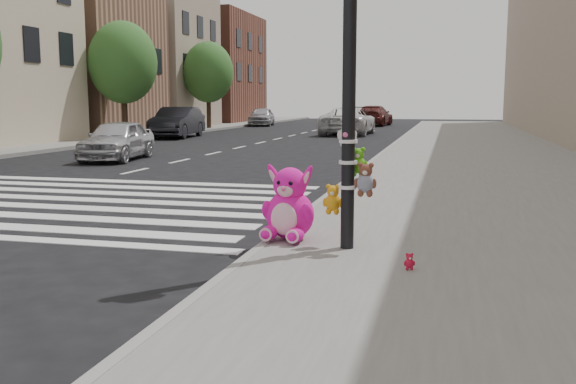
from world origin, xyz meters
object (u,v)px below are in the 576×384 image
(pink_bunny, at_px, (289,208))
(car_dark_far, at_px, (177,122))
(signal_pole, at_px, (350,111))
(car_white_near, at_px, (348,121))
(car_silver_far, at_px, (117,140))
(red_teddy, at_px, (409,261))

(pink_bunny, xyz_separation_m, car_dark_far, (-11.55, 22.66, 0.24))
(signal_pole, xyz_separation_m, car_white_near, (-4.30, 27.82, -1.04))
(signal_pole, xyz_separation_m, car_dark_far, (-12.37, 22.96, -1.01))
(pink_bunny, bearing_deg, signal_pole, -12.99)
(signal_pole, bearing_deg, pink_bunny, 160.24)
(car_dark_far, bearing_deg, pink_bunny, -69.12)
(pink_bunny, relative_size, car_silver_far, 0.26)
(signal_pole, relative_size, red_teddy, 21.97)
(car_silver_far, xyz_separation_m, car_dark_far, (-3.15, 11.87, 0.13))
(car_dark_far, bearing_deg, car_silver_far, -81.27)
(car_silver_far, relative_size, car_white_near, 0.70)
(car_silver_far, bearing_deg, car_dark_far, 96.86)
(signal_pole, distance_m, car_white_near, 28.17)
(signal_pole, height_order, car_silver_far, signal_pole)
(car_dark_far, height_order, car_white_near, car_dark_far)
(car_silver_far, bearing_deg, car_white_near, 65.62)
(signal_pole, bearing_deg, car_white_near, 98.79)
(red_teddy, distance_m, car_silver_far, 15.59)
(pink_bunny, xyz_separation_m, red_teddy, (1.60, -1.15, -0.31))
(red_teddy, relative_size, car_dark_far, 0.04)
(car_silver_far, xyz_separation_m, car_white_near, (4.92, 16.73, 0.11))
(pink_bunny, xyz_separation_m, car_silver_far, (-8.40, 10.80, 0.10))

